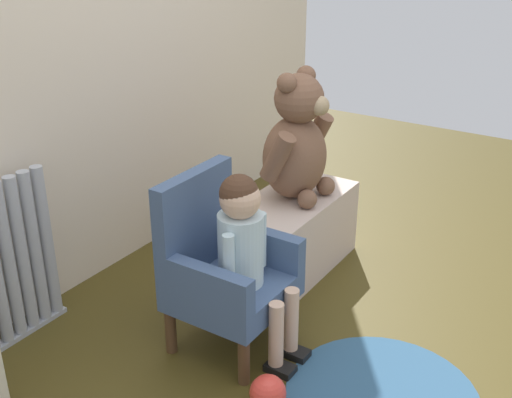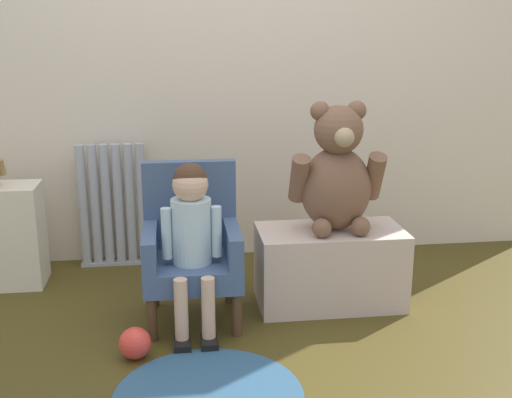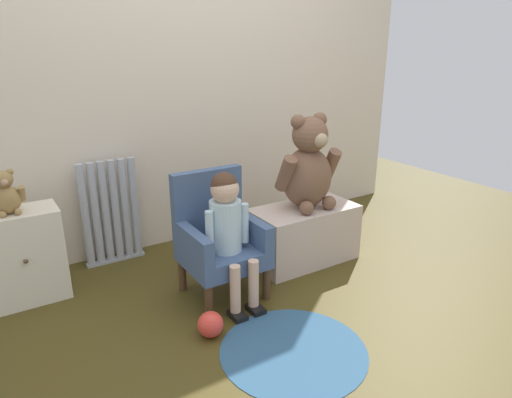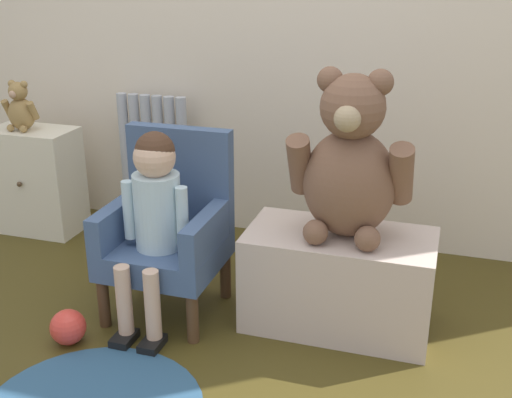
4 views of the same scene
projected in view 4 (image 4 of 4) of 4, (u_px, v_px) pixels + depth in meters
ground_plane at (161, 387)px, 2.05m from camera, size 6.00×6.00×0.00m
radiator at (154, 163)px, 3.15m from camera, size 0.37×0.05×0.67m
small_dresser at (37, 180)px, 3.14m from camera, size 0.41×0.27×0.52m
child_armchair at (169, 228)px, 2.42m from camera, size 0.42×0.40×0.69m
child_figure at (154, 203)px, 2.27m from camera, size 0.25×0.35×0.72m
low_bench at (338, 280)px, 2.34m from camera, size 0.67×0.35×0.36m
large_teddy_bear at (350, 165)px, 2.18m from camera, size 0.43×0.30×0.59m
small_teddy_bear at (20, 108)px, 3.00m from camera, size 0.17×0.12×0.24m
toy_ball at (68, 327)px, 2.27m from camera, size 0.13×0.13×0.13m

